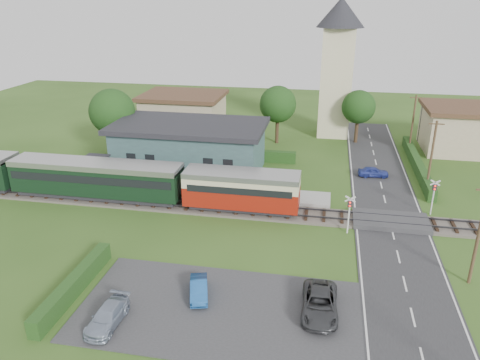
% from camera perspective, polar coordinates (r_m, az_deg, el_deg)
% --- Properties ---
extents(ground, '(120.00, 120.00, 0.00)m').
position_cam_1_polar(ground, '(39.35, 3.54, -5.38)').
color(ground, '#2D4C19').
extents(railway_track, '(76.00, 3.20, 0.49)m').
position_cam_1_polar(railway_track, '(41.08, 3.91, -3.98)').
color(railway_track, '#4C443D').
rests_on(railway_track, ground).
extents(road, '(6.00, 70.00, 0.05)m').
position_cam_1_polar(road, '(39.55, 18.15, -6.32)').
color(road, '#28282B').
rests_on(road, ground).
extents(car_park, '(17.00, 9.00, 0.08)m').
position_cam_1_polar(car_park, '(29.51, -2.61, -15.57)').
color(car_park, '#333335').
rests_on(car_park, ground).
extents(crossing_deck, '(6.20, 3.40, 0.45)m').
position_cam_1_polar(crossing_deck, '(41.24, 17.88, -4.79)').
color(crossing_deck, '#333335').
rests_on(crossing_deck, ground).
extents(platform, '(30.00, 3.00, 0.45)m').
position_cam_1_polar(platform, '(45.96, -8.05, -1.11)').
color(platform, gray).
rests_on(platform, ground).
extents(equipment_hut, '(2.30, 2.30, 2.55)m').
position_cam_1_polar(equipment_hut, '(48.48, -17.15, 1.27)').
color(equipment_hut, beige).
rests_on(equipment_hut, platform).
extents(station_building, '(16.00, 9.00, 5.30)m').
position_cam_1_polar(station_building, '(50.27, -6.13, 4.01)').
color(station_building, '#3C6262').
rests_on(station_building, ground).
extents(train, '(43.20, 2.90, 3.40)m').
position_cam_1_polar(train, '(46.46, -20.59, 0.51)').
color(train, '#232328').
rests_on(train, ground).
extents(church_tower, '(6.00, 6.00, 17.60)m').
position_cam_1_polar(church_tower, '(63.26, 11.82, 14.34)').
color(church_tower, beige).
rests_on(church_tower, ground).
extents(house_west, '(10.80, 8.80, 5.50)m').
position_cam_1_polar(house_west, '(64.57, -6.87, 8.06)').
color(house_west, tan).
rests_on(house_west, ground).
extents(house_east, '(8.80, 8.80, 5.50)m').
position_cam_1_polar(house_east, '(62.73, 25.17, 5.74)').
color(house_east, tan).
rests_on(house_east, ground).
extents(hedge_carpark, '(0.80, 9.00, 1.20)m').
position_cam_1_polar(hedge_carpark, '(32.38, -19.60, -12.02)').
color(hedge_carpark, '#193814').
rests_on(hedge_carpark, ground).
extents(hedge_roadside, '(0.80, 18.00, 1.20)m').
position_cam_1_polar(hedge_roadside, '(54.59, 20.78, 1.80)').
color(hedge_roadside, '#193814').
rests_on(hedge_roadside, ground).
extents(hedge_station, '(22.00, 0.80, 1.30)m').
position_cam_1_polar(hedge_station, '(55.02, -4.71, 3.39)').
color(hedge_station, '#193814').
rests_on(hedge_station, ground).
extents(tree_a, '(5.20, 5.20, 8.00)m').
position_cam_1_polar(tree_a, '(55.86, -15.32, 8.02)').
color(tree_a, '#332316').
rests_on(tree_a, ground).
extents(tree_b, '(4.60, 4.60, 7.34)m').
position_cam_1_polar(tree_b, '(59.52, 4.63, 9.17)').
color(tree_b, '#332316').
rests_on(tree_b, ground).
extents(tree_c, '(4.20, 4.20, 6.78)m').
position_cam_1_polar(tree_c, '(61.36, 14.26, 8.61)').
color(tree_c, '#332316').
rests_on(tree_c, ground).
extents(utility_pole_b, '(1.40, 0.22, 7.00)m').
position_cam_1_polar(utility_pole_b, '(33.67, 27.09, -5.94)').
color(utility_pole_b, '#473321').
rests_on(utility_pole_b, ground).
extents(utility_pole_c, '(1.40, 0.22, 7.00)m').
position_cam_1_polar(utility_pole_c, '(48.07, 22.32, 2.79)').
color(utility_pole_c, '#473321').
rests_on(utility_pole_c, ground).
extents(utility_pole_d, '(1.40, 0.22, 7.00)m').
position_cam_1_polar(utility_pole_d, '(59.41, 20.30, 6.49)').
color(utility_pole_d, '#473321').
rests_on(utility_pole_d, ground).
extents(crossing_signal_near, '(0.84, 0.28, 3.28)m').
position_cam_1_polar(crossing_signal_near, '(37.89, 13.19, -3.46)').
color(crossing_signal_near, silver).
rests_on(crossing_signal_near, ground).
extents(crossing_signal_far, '(0.84, 0.28, 3.28)m').
position_cam_1_polar(crossing_signal_far, '(43.28, 22.56, -1.38)').
color(crossing_signal_far, silver).
rests_on(crossing_signal_far, ground).
extents(streetlamp_west, '(0.30, 0.30, 5.15)m').
position_cam_1_polar(streetlamp_west, '(62.50, -14.44, 7.30)').
color(streetlamp_west, '#3F3F47').
rests_on(streetlamp_west, ground).
extents(streetlamp_east, '(0.30, 0.30, 5.15)m').
position_cam_1_polar(streetlamp_east, '(64.65, 21.17, 6.99)').
color(streetlamp_east, '#3F3F47').
rests_on(streetlamp_east, ground).
extents(car_on_road, '(3.22, 1.56, 1.06)m').
position_cam_1_polar(car_on_road, '(50.88, 15.94, 0.97)').
color(car_on_road, '#2C3B98').
rests_on(car_on_road, road).
extents(car_park_blue, '(1.88, 3.28, 1.02)m').
position_cam_1_polar(car_park_blue, '(30.40, -5.04, -13.09)').
color(car_park_blue, '#1E549A').
rests_on(car_park_blue, car_park).
extents(car_park_silver, '(1.63, 3.78, 1.08)m').
position_cam_1_polar(car_park_silver, '(29.09, -15.86, -15.70)').
color(car_park_silver, '#919DB1').
rests_on(car_park_silver, car_park).
extents(car_park_dark, '(2.22, 4.64, 1.27)m').
position_cam_1_polar(car_park_dark, '(29.25, 9.69, -14.62)').
color(car_park_dark, '#363739').
rests_on(car_park_dark, car_park).
extents(pedestrian_near, '(0.73, 0.62, 1.68)m').
position_cam_1_polar(pedestrian_near, '(44.13, -1.16, -0.38)').
color(pedestrian_near, gray).
rests_on(pedestrian_near, platform).
extents(pedestrian_far, '(0.93, 1.09, 1.96)m').
position_cam_1_polar(pedestrian_far, '(47.17, -13.49, 0.67)').
color(pedestrian_far, gray).
rests_on(pedestrian_far, platform).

